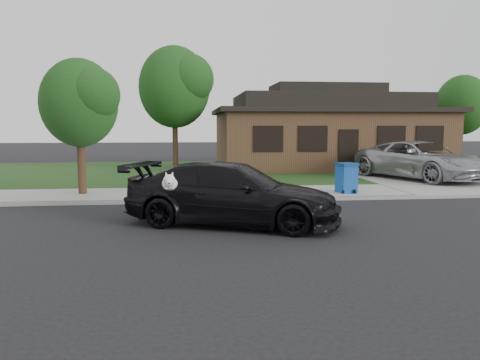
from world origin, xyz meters
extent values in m
plane|color=black|center=(0.00, 0.00, 0.00)|extent=(120.00, 120.00, 0.00)
cube|color=gray|center=(0.00, 5.00, 0.06)|extent=(60.00, 3.00, 0.12)
cube|color=gray|center=(0.00, 3.50, 0.06)|extent=(60.00, 0.12, 0.12)
cube|color=#193814|center=(0.00, 13.00, 0.07)|extent=(60.00, 13.00, 0.13)
cube|color=gray|center=(6.00, 10.00, 0.07)|extent=(4.50, 13.00, 0.14)
imported|color=black|center=(-2.77, 0.10, 0.77)|extent=(5.75, 3.95, 1.55)
ellipsoid|color=white|center=(-4.27, -0.83, 1.16)|extent=(0.34, 0.40, 0.30)
sphere|color=white|center=(-4.27, -1.06, 1.26)|extent=(0.26, 0.26, 0.26)
cube|color=white|center=(-4.27, -1.18, 1.21)|extent=(0.09, 0.12, 0.08)
sphere|color=black|center=(-4.27, -1.24, 1.21)|extent=(0.04, 0.04, 0.04)
cone|color=white|center=(-4.34, -1.01, 1.39)|extent=(0.11, 0.11, 0.14)
cone|color=white|center=(-4.21, -1.01, 1.39)|extent=(0.11, 0.11, 0.14)
imported|color=#9DA0A4|center=(6.19, 7.97, 0.97)|extent=(4.77, 6.54, 1.65)
cube|color=#0D4195|center=(1.64, 4.39, 0.59)|extent=(0.69, 0.69, 0.94)
cube|color=navy|center=(1.64, 4.39, 1.11)|extent=(0.76, 0.76, 0.10)
cylinder|color=black|center=(1.43, 4.10, 0.19)|extent=(0.09, 0.15, 0.15)
cylinder|color=black|center=(1.85, 4.10, 0.19)|extent=(0.09, 0.15, 0.15)
cube|color=#422B1C|center=(4.00, 15.00, 1.63)|extent=(12.00, 8.00, 3.00)
cube|color=black|center=(4.00, 15.00, 3.25)|extent=(12.60, 8.60, 0.25)
cube|color=black|center=(4.00, 15.00, 3.78)|extent=(10.00, 6.50, 0.80)
cube|color=black|center=(4.00, 15.00, 4.48)|extent=(6.00, 3.50, 0.60)
cube|color=black|center=(4.00, 10.97, 1.23)|extent=(1.00, 0.06, 2.10)
cube|color=black|center=(0.00, 10.97, 1.83)|extent=(1.30, 0.05, 1.10)
cube|color=black|center=(2.20, 10.97, 1.83)|extent=(1.30, 0.05, 1.10)
cube|color=black|center=(6.20, 10.97, 1.83)|extent=(1.30, 0.05, 1.10)
cube|color=black|center=(8.20, 10.97, 1.83)|extent=(1.30, 0.05, 1.10)
cylinder|color=#332114|center=(-4.50, 13.00, 1.37)|extent=(0.28, 0.28, 2.48)
ellipsoid|color=#143811|center=(-4.50, 13.00, 4.41)|extent=(3.60, 3.60, 4.14)
sphere|color=#26591E|center=(-3.78, 12.46, 4.77)|extent=(2.52, 2.52, 2.52)
cylinder|color=#332114|center=(12.00, 14.50, 1.14)|extent=(0.28, 0.28, 2.03)
ellipsoid|color=#143811|center=(12.00, 14.50, 3.65)|extent=(3.00, 3.00, 3.45)
sphere|color=#26591E|center=(12.60, 14.05, 3.95)|extent=(2.10, 2.10, 2.10)
cylinder|color=#332114|center=(-7.50, 5.20, 1.02)|extent=(0.28, 0.28, 1.80)
ellipsoid|color=#143811|center=(-7.50, 5.20, 3.22)|extent=(2.60, 2.60, 2.99)
sphere|color=#26591E|center=(-6.98, 4.81, 3.48)|extent=(1.82, 1.82, 1.82)
camera|label=1|loc=(-3.86, -11.32, 2.44)|focal=35.00mm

